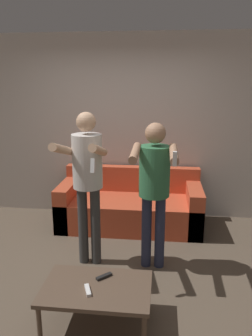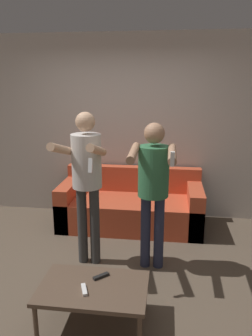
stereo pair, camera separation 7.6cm
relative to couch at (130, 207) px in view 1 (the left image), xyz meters
name	(u,v)px [view 1 (the left image)]	position (x,y,z in m)	size (l,w,h in m)	color
ground_plane	(102,278)	(-0.17, -1.38, -0.27)	(14.00, 14.00, 0.00)	brown
wall_back	(122,128)	(-0.17, 0.46, 1.08)	(6.40, 0.06, 2.70)	beige
couch	(130,207)	(0.00, 0.00, 0.00)	(1.99, 0.87, 0.79)	#C64C2D
person_standing_left	(87,172)	(-0.36, -1.09, 0.81)	(0.44, 0.75, 1.72)	#383838
person_standing_right	(154,180)	(0.36, -1.09, 0.75)	(0.45, 0.72, 1.62)	#282D47
coffee_table	(97,290)	(-0.08, -2.05, 0.06)	(0.91, 0.58, 0.37)	brown
remote_near	(88,290)	(-0.14, -2.12, 0.10)	(0.09, 0.15, 0.02)	white
remote_far	(104,276)	(-0.04, -1.91, 0.10)	(0.13, 0.13, 0.02)	black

